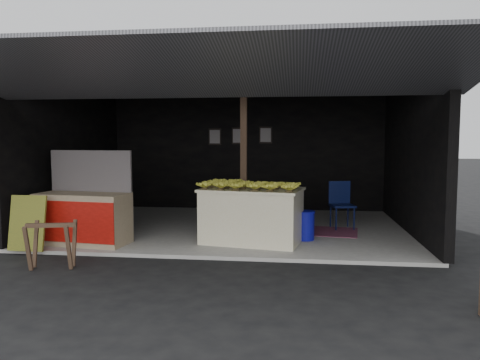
# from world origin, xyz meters

# --- Properties ---
(ground) EXTENTS (80.00, 80.00, 0.00)m
(ground) POSITION_xyz_m (0.00, 0.00, 0.00)
(ground) COLOR black
(ground) RESTS_ON ground
(concrete_slab) EXTENTS (7.00, 5.00, 0.06)m
(concrete_slab) POSITION_xyz_m (0.00, 2.50, 0.03)
(concrete_slab) COLOR gray
(concrete_slab) RESTS_ON ground
(shophouse) EXTENTS (7.40, 7.29, 3.02)m
(shophouse) POSITION_xyz_m (0.00, 2.82, 2.10)
(shophouse) COLOR black
(shophouse) RESTS_ON ground
(banana_table) EXTENTS (1.85, 1.32, 0.94)m
(banana_table) POSITION_xyz_m (0.54, 1.06, 0.53)
(banana_table) COLOR silver
(banana_table) RESTS_ON concrete_slab
(banana_pile) EXTENTS (1.71, 1.20, 0.19)m
(banana_pile) POSITION_xyz_m (0.54, 1.06, 1.09)
(banana_pile) COLOR gold
(banana_pile) RESTS_ON banana_table
(white_crate) EXTENTS (0.89, 0.65, 0.93)m
(white_crate) POSITION_xyz_m (0.45, 2.04, 0.52)
(white_crate) COLOR white
(white_crate) RESTS_ON concrete_slab
(neighbor_stall) EXTENTS (1.61, 0.86, 1.59)m
(neighbor_stall) POSITION_xyz_m (-2.32, 0.60, 0.54)
(neighbor_stall) COLOR #998466
(neighbor_stall) RESTS_ON concrete_slab
(green_signboard) EXTENTS (0.60, 0.22, 0.88)m
(green_signboard) POSITION_xyz_m (-2.97, -0.01, 0.51)
(green_signboard) COLOR black
(green_signboard) RESTS_ON concrete_slab
(sawhorse) EXTENTS (0.71, 0.70, 0.66)m
(sawhorse) POSITION_xyz_m (-2.13, -0.78, 0.42)
(sawhorse) COLOR #4D3526
(sawhorse) RESTS_ON ground
(water_barrel) EXTENTS (0.33, 0.33, 0.49)m
(water_barrel) POSITION_xyz_m (1.46, 1.38, 0.30)
(water_barrel) COLOR #0D0F99
(water_barrel) RESTS_ON concrete_slab
(plastic_chair) EXTENTS (0.53, 0.53, 0.94)m
(plastic_chair) POSITION_xyz_m (2.19, 2.60, 0.61)
(plastic_chair) COLOR #0A123A
(plastic_chair) RESTS_ON concrete_slab
(magenta_rug) EXTENTS (1.61, 1.18, 0.01)m
(magenta_rug) POSITION_xyz_m (1.72, 2.18, 0.07)
(magenta_rug) COLOR maroon
(magenta_rug) RESTS_ON concrete_slab
(picture_frames) EXTENTS (1.62, 0.04, 0.46)m
(picture_frames) POSITION_xyz_m (-0.17, 4.89, 1.93)
(picture_frames) COLOR black
(picture_frames) RESTS_ON shophouse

